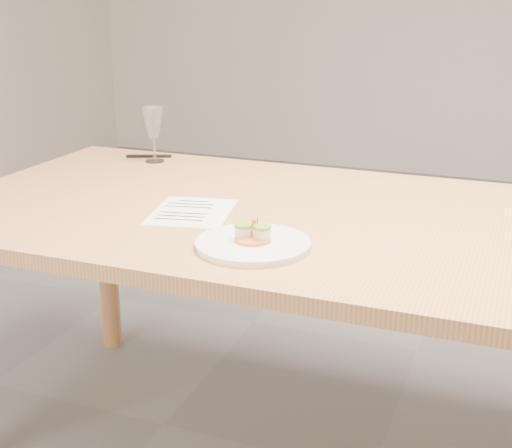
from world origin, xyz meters
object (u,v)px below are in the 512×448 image
at_px(dinner_plate, 253,243).
at_px(dining_table, 386,248).
at_px(wine_glass_0, 153,124).
at_px(recipe_sheet, 192,212).
at_px(ballpoint_pen, 149,156).

bearing_deg(dinner_plate, dining_table, 48.95).
xyz_separation_m(dining_table, wine_glass_0, (-0.86, 0.37, 0.19)).
height_order(dinner_plate, recipe_sheet, dinner_plate).
height_order(dining_table, ballpoint_pen, ballpoint_pen).
bearing_deg(recipe_sheet, ballpoint_pen, 117.23).
bearing_deg(dinner_plate, ballpoint_pen, 133.38).
xyz_separation_m(dinner_plate, ballpoint_pen, (-0.66, 0.70, -0.01)).
xyz_separation_m(dining_table, recipe_sheet, (-0.50, -0.09, 0.07)).
height_order(dinner_plate, wine_glass_0, wine_glass_0).
bearing_deg(wine_glass_0, recipe_sheet, -51.65).
height_order(dinner_plate, ballpoint_pen, dinner_plate).
distance_m(dining_table, dinner_plate, 0.39).
relative_size(ballpoint_pen, wine_glass_0, 0.81).
distance_m(dinner_plate, recipe_sheet, 0.31).
relative_size(dinner_plate, ballpoint_pen, 1.76).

